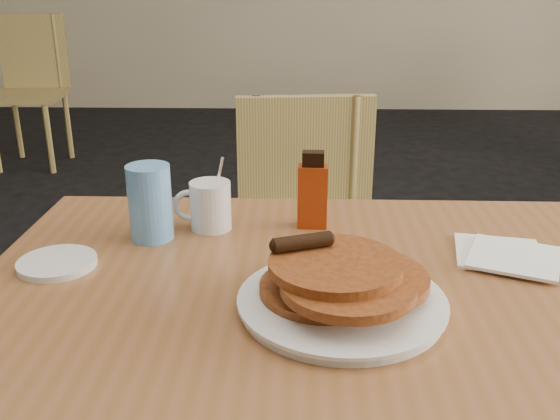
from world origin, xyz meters
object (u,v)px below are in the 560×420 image
at_px(coffee_mug, 209,205).
at_px(syrup_bottle, 313,192).
at_px(chair_main_far, 305,225).
at_px(blue_tumbler, 150,202).
at_px(main_table, 318,299).
at_px(pancake_plate, 342,290).
at_px(chair_wall_extra, 31,76).

xyz_separation_m(coffee_mug, syrup_bottle, (0.20, 0.02, 0.02)).
height_order(chair_main_far, blue_tumbler, same).
relative_size(coffee_mug, blue_tumbler, 1.05).
relative_size(main_table, syrup_bottle, 7.68).
relative_size(main_table, pancake_plate, 3.75).
height_order(coffee_mug, blue_tumbler, coffee_mug).
bearing_deg(blue_tumbler, coffee_mug, 26.18).
height_order(coffee_mug, syrup_bottle, syrup_bottle).
distance_m(chair_wall_extra, syrup_bottle, 3.48).
distance_m(main_table, syrup_bottle, 0.25).
bearing_deg(coffee_mug, chair_wall_extra, 98.58).
distance_m(main_table, coffee_mug, 0.31).
height_order(main_table, chair_main_far, chair_main_far).
bearing_deg(pancake_plate, chair_main_far, 92.88).
xyz_separation_m(chair_wall_extra, coffee_mug, (1.60, -2.99, 0.22)).
relative_size(chair_wall_extra, blue_tumbler, 6.78).
distance_m(chair_main_far, coffee_mug, 0.64).
height_order(chair_main_far, syrup_bottle, syrup_bottle).
bearing_deg(coffee_mug, main_table, -63.69).
bearing_deg(pancake_plate, main_table, 106.17).
relative_size(main_table, chair_main_far, 1.32).
bearing_deg(syrup_bottle, chair_wall_extra, 123.91).
height_order(pancake_plate, blue_tumbler, blue_tumbler).
relative_size(main_table, coffee_mug, 7.87).
distance_m(chair_main_far, syrup_bottle, 0.61).
bearing_deg(chair_wall_extra, pancake_plate, -66.22).
relative_size(chair_wall_extra, coffee_mug, 6.48).
bearing_deg(pancake_plate, syrup_bottle, 96.50).
bearing_deg(chair_wall_extra, blue_tumbler, -69.16).
xyz_separation_m(main_table, chair_wall_extra, (-1.80, 3.19, -0.12)).
distance_m(chair_main_far, blue_tumbler, 0.73).
bearing_deg(chair_wall_extra, syrup_bottle, -64.14).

